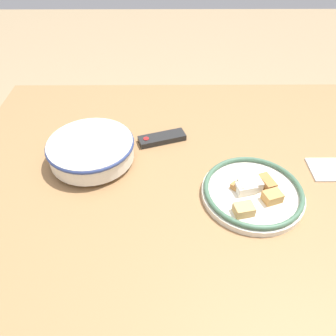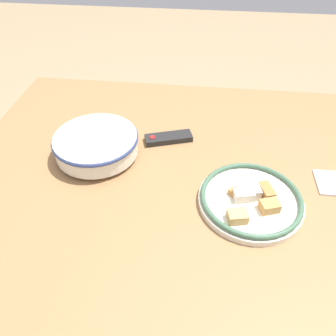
% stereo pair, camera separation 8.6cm
% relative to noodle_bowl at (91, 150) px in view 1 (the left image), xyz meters
% --- Properties ---
extents(ground_plane, '(8.00, 8.00, 0.00)m').
position_rel_noodle_bowl_xyz_m(ground_plane, '(0.29, -0.04, -0.75)').
color(ground_plane, '#9E8460').
extents(dining_table, '(1.40, 1.06, 0.71)m').
position_rel_noodle_bowl_xyz_m(dining_table, '(0.29, -0.04, -0.11)').
color(dining_table, olive).
rests_on(dining_table, ground_plane).
extents(noodle_bowl, '(0.27, 0.27, 0.07)m').
position_rel_noodle_bowl_xyz_m(noodle_bowl, '(0.00, 0.00, 0.00)').
color(noodle_bowl, silver).
rests_on(noodle_bowl, dining_table).
extents(food_plate, '(0.28, 0.28, 0.05)m').
position_rel_noodle_bowl_xyz_m(food_plate, '(0.47, -0.16, -0.03)').
color(food_plate, silver).
rests_on(food_plate, dining_table).
extents(tv_remote, '(0.17, 0.10, 0.02)m').
position_rel_noodle_bowl_xyz_m(tv_remote, '(0.22, 0.10, -0.03)').
color(tv_remote, black).
rests_on(tv_remote, dining_table).
extents(folded_napkin, '(0.15, 0.10, 0.01)m').
position_rel_noodle_bowl_xyz_m(folded_napkin, '(0.74, -0.05, -0.04)').
color(folded_napkin, white).
rests_on(folded_napkin, dining_table).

